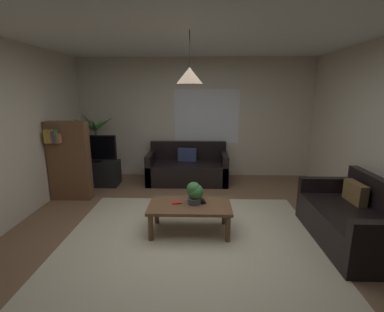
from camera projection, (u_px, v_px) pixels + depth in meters
floor at (191, 238)px, 3.71m from camera, size 5.13×5.67×0.02m
rug at (191, 245)px, 3.51m from camera, size 3.34×3.12×0.01m
wall_back at (195, 118)px, 6.20m from camera, size 5.25×0.06×2.61m
ceiling at (191, 26)px, 3.11m from camera, size 5.13×5.67×0.02m
window_pane at (207, 117)px, 6.15m from camera, size 1.43×0.01×1.19m
couch_under_window at (188, 169)px, 5.94m from camera, size 1.67×0.85×0.82m
couch_right_side at (354, 222)px, 3.55m from camera, size 0.85×1.56×0.82m
coffee_table at (190, 209)px, 3.79m from camera, size 1.12×0.61×0.40m
book_on_table_0 at (177, 202)px, 3.82m from camera, size 0.14×0.11×0.02m
remote_on_table_0 at (203, 201)px, 3.87m from camera, size 0.08×0.17×0.02m
remote_on_table_1 at (200, 202)px, 3.85m from camera, size 0.13×0.16×0.02m
potted_plant_on_table at (195, 192)px, 3.79m from camera, size 0.23×0.23×0.30m
tv_stand at (97, 173)px, 5.74m from camera, size 0.90×0.44×0.50m
tv at (94, 148)px, 5.59m from camera, size 0.88×0.16×0.55m
potted_palm_corner at (97, 150)px, 6.12m from camera, size 0.88×0.82×1.49m
bookshelf_corner at (69, 160)px, 4.90m from camera, size 0.70×0.31×1.40m
pendant_lamp at (190, 76)px, 3.39m from camera, size 0.33×0.33×0.62m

